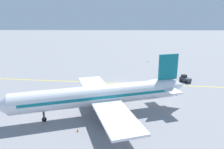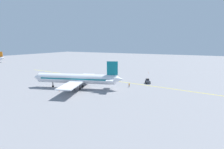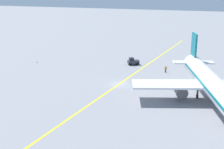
% 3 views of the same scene
% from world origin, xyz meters
% --- Properties ---
extents(ground_plane, '(400.00, 400.00, 0.00)m').
position_xyz_m(ground_plane, '(0.00, 0.00, 0.00)').
color(ground_plane, gray).
extents(apron_yellow_centreline, '(13.18, 119.36, 0.01)m').
position_xyz_m(apron_yellow_centreline, '(0.00, 0.00, 0.00)').
color(apron_yellow_centreline, yellow).
rests_on(apron_yellow_centreline, ground).
extents(airplane_at_gate, '(28.25, 34.69, 10.60)m').
position_xyz_m(airplane_at_gate, '(-18.73, 4.36, 3.71)').
color(airplane_at_gate, white).
rests_on(airplane_at_gate, ground).
extents(baggage_tug_dark, '(3.34, 2.90, 2.11)m').
position_xyz_m(baggage_tug_dark, '(1.64, -17.33, 0.90)').
color(baggage_tug_dark, '#333842').
rests_on(baggage_tug_dark, ground).
extents(ground_crew_worker, '(0.57, 0.30, 1.68)m').
position_xyz_m(ground_crew_worker, '(-7.96, -12.61, 0.91)').
color(ground_crew_worker, '#23232D').
rests_on(ground_crew_worker, ground).
extents(traffic_cone_near_nose, '(0.32, 0.32, 0.55)m').
position_xyz_m(traffic_cone_near_nose, '(-25.06, 7.57, 0.28)').
color(traffic_cone_near_nose, orange).
rests_on(traffic_cone_near_nose, ground).
extents(traffic_cone_mid_apron, '(0.32, 0.32, 0.55)m').
position_xyz_m(traffic_cone_mid_apron, '(27.21, -10.67, 0.28)').
color(traffic_cone_mid_apron, orange).
rests_on(traffic_cone_mid_apron, ground).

